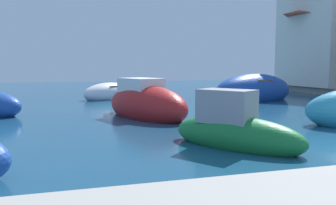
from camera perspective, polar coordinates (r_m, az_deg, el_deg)
name	(u,v)px	position (r m, az deg, el deg)	size (l,w,h in m)	color
moored_boat_0	(146,104)	(13.94, -3.68, -0.25)	(3.46, 5.09, 1.93)	#B21E1E
moored_boat_1	(254,91)	(21.23, 13.97, 1.87)	(6.08, 3.77, 2.06)	#1E479E
moored_boat_5	(109,93)	(21.80, -9.64, 1.54)	(3.91, 3.22, 1.33)	white
moored_boat_6	(234,130)	(8.98, 10.85, -4.52)	(3.00, 3.59, 1.68)	#197233
waterfront_building_far	(334,43)	(30.87, 25.70, 8.79)	(6.78, 6.89, 6.57)	beige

